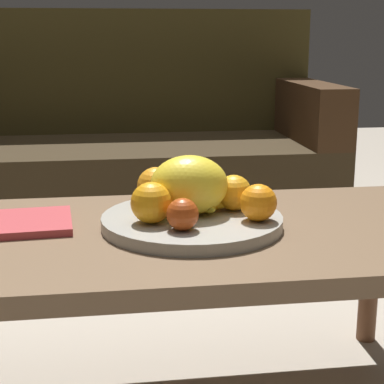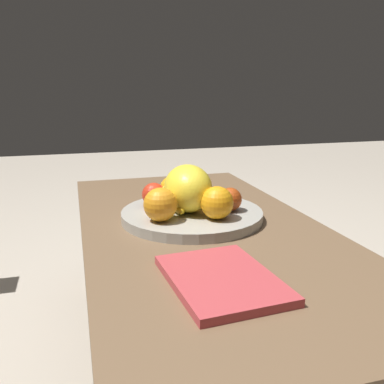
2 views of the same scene
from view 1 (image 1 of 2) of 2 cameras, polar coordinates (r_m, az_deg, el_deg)
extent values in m
cube|color=brown|center=(1.30, -2.44, -4.30)|extent=(1.22, 0.60, 0.04)
cylinder|color=brown|center=(1.75, 15.75, -7.11)|extent=(0.05, 0.05, 0.38)
cube|color=#2F2415|center=(2.49, -7.34, -0.03)|extent=(1.70, 0.70, 0.40)
cube|color=#2F2810|center=(2.70, -7.76, 10.72)|extent=(1.70, 0.14, 0.50)
cube|color=#372313|center=(2.56, 10.27, 7.31)|extent=(0.14, 0.70, 0.22)
cylinder|color=#9D9B91|center=(1.30, 0.00, -2.66)|extent=(0.37, 0.37, 0.03)
ellipsoid|color=yellow|center=(1.30, -0.26, 0.62)|extent=(0.16, 0.13, 0.12)
sphere|color=orange|center=(1.24, -3.69, -0.98)|extent=(0.08, 0.08, 0.08)
sphere|color=orange|center=(1.38, -3.27, 0.55)|extent=(0.08, 0.08, 0.08)
sphere|color=orange|center=(1.26, 6.00, -0.96)|extent=(0.07, 0.07, 0.07)
sphere|color=orange|center=(1.33, 3.79, -0.07)|extent=(0.08, 0.08, 0.08)
sphere|color=red|center=(1.39, 2.17, 0.29)|extent=(0.07, 0.07, 0.07)
sphere|color=#A73E13|center=(1.20, -0.86, -2.02)|extent=(0.06, 0.06, 0.06)
ellipsoid|color=yellow|center=(1.33, 0.19, -1.02)|extent=(0.15, 0.06, 0.03)
ellipsoid|color=yellow|center=(1.34, 0.41, -0.89)|extent=(0.08, 0.15, 0.03)
ellipsoid|color=gold|center=(1.34, 0.38, 0.30)|extent=(0.15, 0.05, 0.03)
ellipsoid|color=yellow|center=(1.31, 0.41, 0.03)|extent=(0.13, 0.13, 0.03)
cube|color=#B23C41|center=(1.36, -16.10, -2.77)|extent=(0.26, 0.20, 0.02)
camera|label=2|loc=(1.74, -37.72, 9.80)|focal=39.15mm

